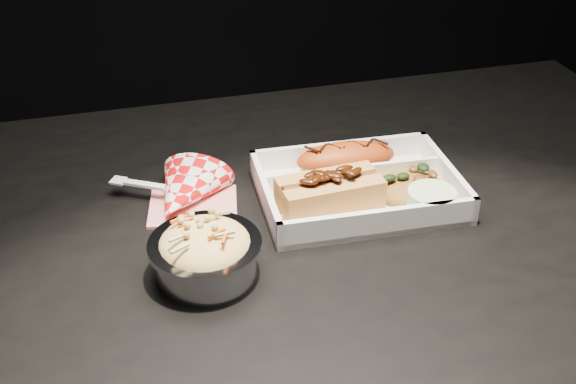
% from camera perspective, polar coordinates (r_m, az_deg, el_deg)
% --- Properties ---
extents(dining_table, '(1.20, 0.80, 0.75)m').
position_cam_1_polar(dining_table, '(0.93, 1.31, -7.45)').
color(dining_table, black).
rests_on(dining_table, ground).
extents(food_tray, '(0.26, 0.19, 0.04)m').
position_cam_1_polar(food_tray, '(0.93, 5.50, 0.08)').
color(food_tray, white).
rests_on(food_tray, dining_table).
extents(fried_pastry, '(0.14, 0.06, 0.04)m').
position_cam_1_polar(fried_pastry, '(0.97, 4.59, 2.70)').
color(fried_pastry, '#AC4011').
rests_on(fried_pastry, food_tray).
extents(hotdog, '(0.13, 0.07, 0.06)m').
position_cam_1_polar(hotdog, '(0.89, 3.32, 0.09)').
color(hotdog, '#CE8D46').
rests_on(hotdog, food_tray).
extents(fried_rice_mound, '(0.10, 0.09, 0.03)m').
position_cam_1_polar(fried_rice_mound, '(0.94, 9.55, 0.85)').
color(fried_rice_mound, olive).
rests_on(fried_rice_mound, food_tray).
extents(cupcake_liner, '(0.06, 0.06, 0.03)m').
position_cam_1_polar(cupcake_liner, '(0.90, 11.25, -0.75)').
color(cupcake_liner, beige).
rests_on(cupcake_liner, food_tray).
extents(foil_coleslaw_cup, '(0.12, 0.12, 0.07)m').
position_cam_1_polar(foil_coleslaw_cup, '(0.79, -6.55, -4.67)').
color(foil_coleslaw_cup, silver).
rests_on(foil_coleslaw_cup, dining_table).
extents(napkin_fork, '(0.16, 0.15, 0.10)m').
position_cam_1_polar(napkin_fork, '(0.92, -8.26, -0.09)').
color(napkin_fork, red).
rests_on(napkin_fork, dining_table).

